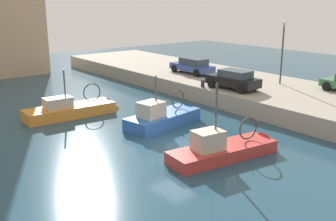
{
  "coord_description": "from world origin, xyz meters",
  "views": [
    {
      "loc": [
        -13.07,
        -15.56,
        7.66
      ],
      "look_at": [
        1.27,
        2.52,
        1.2
      ],
      "focal_mm": 43.02,
      "sensor_mm": 36.0,
      "label": 1
    }
  ],
  "objects_px": {
    "parked_car_blue": "(192,66)",
    "mooring_bollard_mid": "(203,84)",
    "fishing_boat_blue": "(166,122)",
    "quay_streetlamp": "(283,42)",
    "fishing_boat_orange": "(75,114)",
    "parked_car_black": "(234,79)",
    "fishing_boat_red": "(228,154)"
  },
  "relations": [
    {
      "from": "fishing_boat_red",
      "to": "quay_streetlamp",
      "type": "xyz_separation_m",
      "value": [
        12.0,
        5.87,
        4.32
      ]
    },
    {
      "from": "parked_car_black",
      "to": "quay_streetlamp",
      "type": "xyz_separation_m",
      "value": [
        4.31,
        -0.96,
        2.52
      ]
    },
    {
      "from": "parked_car_black",
      "to": "quay_streetlamp",
      "type": "bearing_deg",
      "value": -12.5
    },
    {
      "from": "fishing_boat_blue",
      "to": "parked_car_black",
      "type": "bearing_deg",
      "value": 5.79
    },
    {
      "from": "parked_car_blue",
      "to": "mooring_bollard_mid",
      "type": "height_order",
      "value": "parked_car_blue"
    },
    {
      "from": "parked_car_black",
      "to": "fishing_boat_orange",
      "type": "bearing_deg",
      "value": 156.06
    },
    {
      "from": "fishing_boat_blue",
      "to": "quay_streetlamp",
      "type": "height_order",
      "value": "quay_streetlamp"
    },
    {
      "from": "fishing_boat_blue",
      "to": "quay_streetlamp",
      "type": "relative_size",
      "value": 1.26
    },
    {
      "from": "fishing_boat_red",
      "to": "parked_car_blue",
      "type": "bearing_deg",
      "value": 54.56
    },
    {
      "from": "mooring_bollard_mid",
      "to": "parked_car_black",
      "type": "bearing_deg",
      "value": -53.97
    },
    {
      "from": "quay_streetlamp",
      "to": "parked_car_black",
      "type": "bearing_deg",
      "value": 167.5
    },
    {
      "from": "fishing_boat_blue",
      "to": "parked_car_blue",
      "type": "bearing_deg",
      "value": 40.11
    },
    {
      "from": "fishing_boat_red",
      "to": "fishing_boat_orange",
      "type": "xyz_separation_m",
      "value": [
        -2.79,
        11.48,
        -0.03
      ]
    },
    {
      "from": "fishing_boat_red",
      "to": "quay_streetlamp",
      "type": "relative_size",
      "value": 1.39
    },
    {
      "from": "fishing_boat_blue",
      "to": "fishing_boat_orange",
      "type": "xyz_separation_m",
      "value": [
        -3.68,
        5.34,
        -0.03
      ]
    },
    {
      "from": "fishing_boat_orange",
      "to": "quay_streetlamp",
      "type": "xyz_separation_m",
      "value": [
        14.79,
        -5.61,
        4.35
      ]
    },
    {
      "from": "fishing_boat_red",
      "to": "fishing_boat_orange",
      "type": "relative_size",
      "value": 0.98
    },
    {
      "from": "quay_streetlamp",
      "to": "parked_car_blue",
      "type": "bearing_deg",
      "value": 107.72
    },
    {
      "from": "parked_car_black",
      "to": "parked_car_blue",
      "type": "bearing_deg",
      "value": 74.12
    },
    {
      "from": "parked_car_black",
      "to": "mooring_bollard_mid",
      "type": "relative_size",
      "value": 7.48
    },
    {
      "from": "parked_car_blue",
      "to": "quay_streetlamp",
      "type": "height_order",
      "value": "quay_streetlamp"
    },
    {
      "from": "fishing_boat_orange",
      "to": "quay_streetlamp",
      "type": "bearing_deg",
      "value": -20.77
    },
    {
      "from": "fishing_boat_blue",
      "to": "quay_streetlamp",
      "type": "xyz_separation_m",
      "value": [
        11.11,
        -0.27,
        4.32
      ]
    },
    {
      "from": "fishing_boat_orange",
      "to": "parked_car_blue",
      "type": "height_order",
      "value": "fishing_boat_orange"
    },
    {
      "from": "fishing_boat_orange",
      "to": "mooring_bollard_mid",
      "type": "xyz_separation_m",
      "value": [
        9.14,
        -2.81,
        1.37
      ]
    },
    {
      "from": "fishing_boat_blue",
      "to": "parked_car_blue",
      "type": "height_order",
      "value": "fishing_boat_blue"
    },
    {
      "from": "parked_car_blue",
      "to": "quay_streetlamp",
      "type": "xyz_separation_m",
      "value": [
        2.42,
        -7.58,
        2.55
      ]
    },
    {
      "from": "parked_car_blue",
      "to": "mooring_bollard_mid",
      "type": "distance_m",
      "value": 5.79
    },
    {
      "from": "fishing_boat_blue",
      "to": "parked_car_black",
      "type": "xyz_separation_m",
      "value": [
        6.8,
        0.69,
        1.8
      ]
    },
    {
      "from": "fishing_boat_blue",
      "to": "parked_car_blue",
      "type": "xyz_separation_m",
      "value": [
        8.69,
        7.32,
        1.77
      ]
    },
    {
      "from": "fishing_boat_red",
      "to": "mooring_bollard_mid",
      "type": "relative_size",
      "value": 12.19
    },
    {
      "from": "fishing_boat_red",
      "to": "fishing_boat_blue",
      "type": "height_order",
      "value": "fishing_boat_red"
    }
  ]
}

